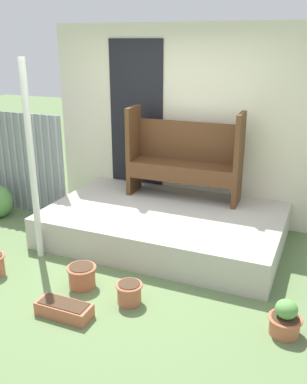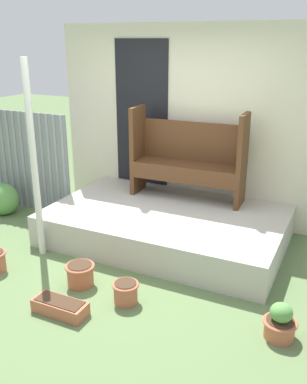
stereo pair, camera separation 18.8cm
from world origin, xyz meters
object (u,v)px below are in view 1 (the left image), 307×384
flower_pot_middle (82,275)px  flower_pot_right (129,292)px  planter_box_rect (64,309)px  flower_pot_far_right (285,319)px  bench (185,155)px  support_post (32,164)px

flower_pot_middle → flower_pot_right: size_ratio=1.16×
flower_pot_middle → planter_box_rect: flower_pot_middle is taller
flower_pot_middle → flower_pot_far_right: bearing=1.1°
planter_box_rect → flower_pot_right: bearing=42.1°
bench → flower_pot_far_right: size_ratio=4.55×
flower_pot_middle → flower_pot_far_right: (2.00, 0.04, 0.02)m
bench → flower_pot_far_right: bench is taller
flower_pot_right → flower_pot_far_right: (1.42, 0.11, 0.03)m
planter_box_rect → flower_pot_middle: bearing=103.0°
flower_pot_right → bench: bearing=94.5°
flower_pot_right → flower_pot_far_right: size_ratio=0.81×
support_post → flower_pot_right: 1.76m
support_post → flower_pot_right: (1.38, -0.45, -0.99)m
support_post → flower_pot_far_right: (2.80, -0.34, -0.97)m
flower_pot_middle → support_post: bearing=154.8°
flower_pot_right → planter_box_rect: (-0.46, -0.41, -0.05)m
flower_pot_middle → planter_box_rect: size_ratio=0.59×
flower_pot_middle → flower_pot_far_right: 2.00m
support_post → planter_box_rect: 1.64m
flower_pot_middle → flower_pot_right: flower_pot_middle is taller
support_post → flower_pot_far_right: size_ratio=6.76×
support_post → flower_pot_right: support_post is taller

